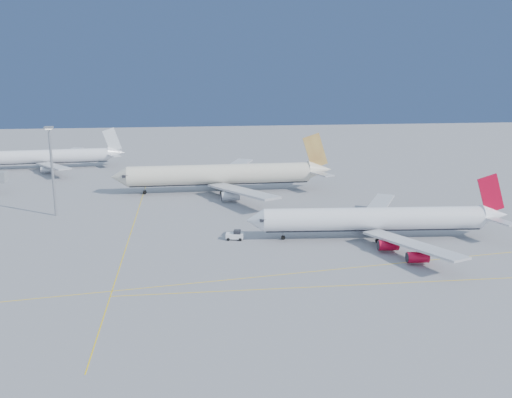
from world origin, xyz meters
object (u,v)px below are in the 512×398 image
object	(u,v)px
airliner_etihad	(224,174)
light_mast	(52,164)
airliner_virgin	(379,219)
airliner_third	(50,157)
pushback_tug	(235,235)

from	to	relation	value
airliner_etihad	light_mast	bearing A→B (deg)	-154.73
airliner_virgin	light_mast	distance (m)	85.37
airliner_virgin	light_mast	size ratio (longest dim) A/B	2.59
airliner_virgin	airliner_third	size ratio (longest dim) A/B	1.09
airliner_third	airliner_virgin	bearing A→B (deg)	-51.14
airliner_etihad	pushback_tug	bearing A→B (deg)	-91.99
airliner_etihad	light_mast	world-z (taller)	light_mast
airliner_etihad	airliner_third	size ratio (longest dim) A/B	1.23
airliner_third	light_mast	bearing A→B (deg)	-81.37
airliner_third	light_mast	distance (m)	73.87
airliner_etihad	pushback_tug	xyz separation A→B (m)	(-0.74, -49.96, -4.51)
airliner_virgin	airliner_etihad	size ratio (longest dim) A/B	0.89
airliner_etihad	airliner_virgin	bearing A→B (deg)	-59.42
airliner_virgin	airliner_etihad	xyz separation A→B (m)	(-32.66, 52.85, 0.96)
airliner_virgin	airliner_etihad	world-z (taller)	airliner_etihad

